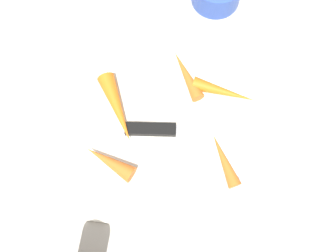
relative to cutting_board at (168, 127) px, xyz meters
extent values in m
plane|color=#ADA8A0|center=(0.00, 0.00, -0.01)|extent=(1.40, 1.40, 0.00)
cube|color=silver|center=(0.00, 0.00, 0.00)|extent=(0.36, 0.26, 0.01)
cube|color=#B7B7BC|center=(0.00, 0.07, 0.01)|extent=(0.03, 0.11, 0.00)
cube|color=black|center=(0.01, -0.03, 0.01)|extent=(0.03, 0.09, 0.01)
cone|color=orange|center=(-0.10, 0.02, 0.02)|extent=(0.10, 0.08, 0.02)
cone|color=orange|center=(-0.07, 0.09, 0.02)|extent=(0.05, 0.12, 0.03)
cone|color=orange|center=(0.08, -0.09, 0.02)|extent=(0.06, 0.10, 0.03)
cone|color=orange|center=(0.05, 0.10, 0.02)|extent=(0.10, 0.07, 0.02)
cone|color=orange|center=(-0.02, -0.09, 0.02)|extent=(0.13, 0.09, 0.03)
camera|label=1|loc=(0.22, 0.03, 0.66)|focal=41.28mm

